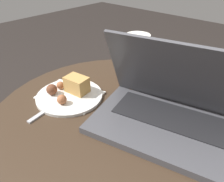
# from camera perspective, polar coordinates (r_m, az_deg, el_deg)

# --- Properties ---
(table) EXTENTS (0.74, 0.74, 0.49)m
(table) POSITION_cam_1_polar(r_m,az_deg,el_deg) (0.70, 2.20, -13.37)
(table) COLOR #9E9EA3
(table) RESTS_ON ground_plane
(napkin) EXTENTS (0.21, 0.18, 0.00)m
(napkin) POSITION_cam_1_polar(r_m,az_deg,el_deg) (0.70, -10.84, -1.04)
(napkin) COLOR white
(napkin) RESTS_ON table
(laptop) EXTENTS (0.41, 0.31, 0.23)m
(laptop) POSITION_cam_1_polar(r_m,az_deg,el_deg) (0.57, 14.60, -4.77)
(laptop) COLOR #47474C
(laptop) RESTS_ON table
(beer_glass) EXTENTS (0.07, 0.07, 0.18)m
(beer_glass) POSITION_cam_1_polar(r_m,az_deg,el_deg) (0.69, 6.33, 7.12)
(beer_glass) COLOR brown
(beer_glass) RESTS_ON table
(snack_plate) EXTENTS (0.21, 0.21, 0.06)m
(snack_plate) POSITION_cam_1_polar(r_m,az_deg,el_deg) (0.69, -10.92, -0.32)
(snack_plate) COLOR silver
(snack_plate) RESTS_ON table
(fork) EXTENTS (0.04, 0.16, 0.01)m
(fork) POSITION_cam_1_polar(r_m,az_deg,el_deg) (0.67, -14.87, -3.54)
(fork) COLOR #B2B2B7
(fork) RESTS_ON table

